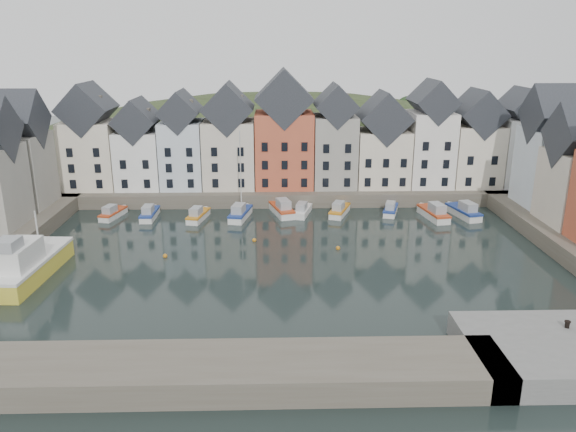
{
  "coord_description": "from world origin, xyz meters",
  "views": [
    {
      "loc": [
        -1.54,
        -56.95,
        23.63
      ],
      "look_at": [
        0.11,
        6.0,
        3.86
      ],
      "focal_mm": 35.0,
      "sensor_mm": 36.0,
      "label": 1
    }
  ],
  "objects_px": {
    "boat_d": "(240,213)",
    "boat_a": "(113,213)",
    "mooring_bollard": "(567,324)",
    "large_vessel": "(28,265)"
  },
  "relations": [
    {
      "from": "boat_a",
      "to": "mooring_bollard",
      "type": "distance_m",
      "value": 58.18
    },
    {
      "from": "boat_a",
      "to": "mooring_bollard",
      "type": "height_order",
      "value": "mooring_bollard"
    },
    {
      "from": "mooring_bollard",
      "to": "boat_a",
      "type": "bearing_deg",
      "value": 141.5
    },
    {
      "from": "large_vessel",
      "to": "boat_d",
      "type": "bearing_deg",
      "value": 47.68
    },
    {
      "from": "boat_d",
      "to": "boat_a",
      "type": "bearing_deg",
      "value": -171.31
    },
    {
      "from": "boat_a",
      "to": "large_vessel",
      "type": "bearing_deg",
      "value": -83.83
    },
    {
      "from": "boat_d",
      "to": "large_vessel",
      "type": "relative_size",
      "value": 0.92
    },
    {
      "from": "large_vessel",
      "to": "mooring_bollard",
      "type": "relative_size",
      "value": 23.92
    },
    {
      "from": "boat_a",
      "to": "boat_d",
      "type": "xyz_separation_m",
      "value": [
        17.79,
        -0.92,
        0.18
      ]
    },
    {
      "from": "boat_a",
      "to": "mooring_bollard",
      "type": "relative_size",
      "value": 10.15
    }
  ]
}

